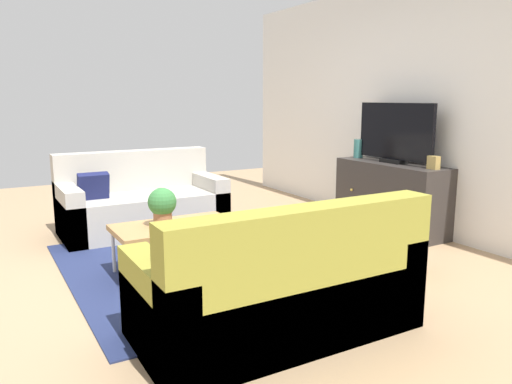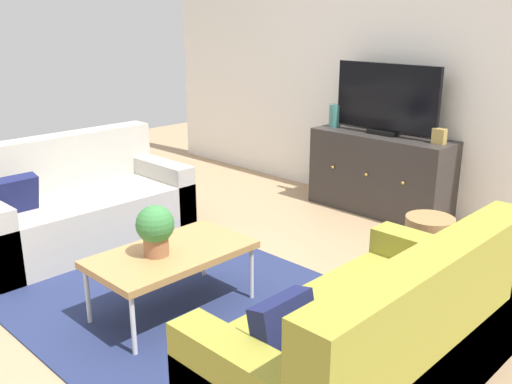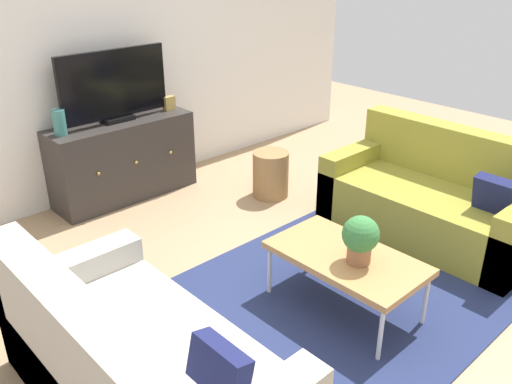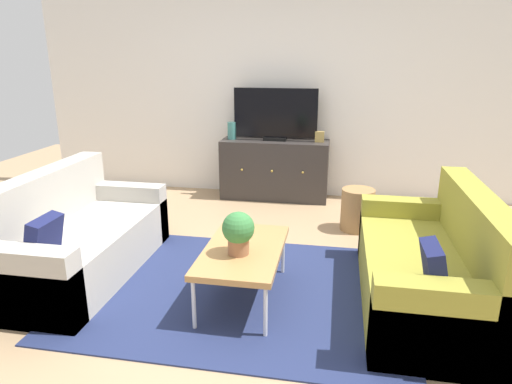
{
  "view_description": "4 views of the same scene",
  "coord_description": "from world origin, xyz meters",
  "px_view_note": "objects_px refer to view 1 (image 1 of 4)",
  "views": [
    {
      "loc": [
        3.81,
        -1.64,
        1.43
      ],
      "look_at": [
        0.0,
        0.53,
        0.6
      ],
      "focal_mm": 34.91,
      "sensor_mm": 36.0,
      "label": 1
    },
    {
      "loc": [
        2.65,
        -2.17,
        1.8
      ],
      "look_at": [
        0.0,
        0.53,
        0.6
      ],
      "focal_mm": 39.63,
      "sensor_mm": 36.0,
      "label": 2
    },
    {
      "loc": [
        -2.36,
        -2.0,
        2.22
      ],
      "look_at": [
        0.0,
        0.53,
        0.6
      ],
      "focal_mm": 37.69,
      "sensor_mm": 36.0,
      "label": 3
    },
    {
      "loc": [
        0.69,
        -3.21,
        1.77
      ],
      "look_at": [
        0.0,
        0.53,
        0.6
      ],
      "focal_mm": 31.56,
      "sensor_mm": 36.0,
      "label": 4
    }
  ],
  "objects_px": {
    "couch_right_side": "(282,292)",
    "mantel_clock": "(434,163)",
    "glass_vase": "(358,148)",
    "wicker_basket": "(394,246)",
    "flat_screen_tv": "(395,133)",
    "couch_left_side": "(140,205)",
    "coffee_table": "(175,228)",
    "potted_plant": "(162,205)",
    "tv_console": "(391,197)"
  },
  "relations": [
    {
      "from": "couch_left_side",
      "to": "couch_right_side",
      "type": "distance_m",
      "value": 2.87
    },
    {
      "from": "couch_right_side",
      "to": "mantel_clock",
      "type": "height_order",
      "value": "mantel_clock"
    },
    {
      "from": "couch_left_side",
      "to": "flat_screen_tv",
      "type": "height_order",
      "value": "flat_screen_tv"
    },
    {
      "from": "flat_screen_tv",
      "to": "mantel_clock",
      "type": "distance_m",
      "value": 0.61
    },
    {
      "from": "glass_vase",
      "to": "tv_console",
      "type": "bearing_deg",
      "value": -0.0
    },
    {
      "from": "potted_plant",
      "to": "wicker_basket",
      "type": "relative_size",
      "value": 0.71
    },
    {
      "from": "potted_plant",
      "to": "flat_screen_tv",
      "type": "xyz_separation_m",
      "value": [
        -0.12,
        2.65,
        0.48
      ]
    },
    {
      "from": "flat_screen_tv",
      "to": "mantel_clock",
      "type": "relative_size",
      "value": 7.93
    },
    {
      "from": "potted_plant",
      "to": "flat_screen_tv",
      "type": "distance_m",
      "value": 2.69
    },
    {
      "from": "glass_vase",
      "to": "wicker_basket",
      "type": "xyz_separation_m",
      "value": [
        1.56,
        -0.94,
        -0.63
      ]
    },
    {
      "from": "flat_screen_tv",
      "to": "wicker_basket",
      "type": "height_order",
      "value": "flat_screen_tv"
    },
    {
      "from": "couch_right_side",
      "to": "glass_vase",
      "type": "relative_size",
      "value": 7.83
    },
    {
      "from": "glass_vase",
      "to": "wicker_basket",
      "type": "distance_m",
      "value": 1.93
    },
    {
      "from": "coffee_table",
      "to": "mantel_clock",
      "type": "bearing_deg",
      "value": 80.57
    },
    {
      "from": "couch_right_side",
      "to": "potted_plant",
      "type": "xyz_separation_m",
      "value": [
        -1.4,
        -0.25,
        0.3
      ]
    },
    {
      "from": "coffee_table",
      "to": "wicker_basket",
      "type": "distance_m",
      "value": 1.82
    },
    {
      "from": "glass_vase",
      "to": "mantel_clock",
      "type": "relative_size",
      "value": 1.67
    },
    {
      "from": "mantel_clock",
      "to": "wicker_basket",
      "type": "distance_m",
      "value": 1.2
    },
    {
      "from": "couch_left_side",
      "to": "mantel_clock",
      "type": "distance_m",
      "value": 3.09
    },
    {
      "from": "coffee_table",
      "to": "potted_plant",
      "type": "relative_size",
      "value": 3.17
    },
    {
      "from": "couch_left_side",
      "to": "wicker_basket",
      "type": "bearing_deg",
      "value": 31.16
    },
    {
      "from": "mantel_clock",
      "to": "wicker_basket",
      "type": "relative_size",
      "value": 0.29
    },
    {
      "from": "couch_left_side",
      "to": "potted_plant",
      "type": "relative_size",
      "value": 5.45
    },
    {
      "from": "tv_console",
      "to": "wicker_basket",
      "type": "bearing_deg",
      "value": -43.1
    },
    {
      "from": "potted_plant",
      "to": "tv_console",
      "type": "xyz_separation_m",
      "value": [
        -0.12,
        2.63,
        -0.21
      ]
    },
    {
      "from": "potted_plant",
      "to": "wicker_basket",
      "type": "distance_m",
      "value": 1.94
    },
    {
      "from": "coffee_table",
      "to": "wicker_basket",
      "type": "height_order",
      "value": "wicker_basket"
    },
    {
      "from": "coffee_table",
      "to": "potted_plant",
      "type": "bearing_deg",
      "value": -97.19
    },
    {
      "from": "couch_right_side",
      "to": "mantel_clock",
      "type": "bearing_deg",
      "value": 112.15
    },
    {
      "from": "coffee_table",
      "to": "flat_screen_tv",
      "type": "bearing_deg",
      "value": 92.91
    },
    {
      "from": "couch_left_side",
      "to": "flat_screen_tv",
      "type": "distance_m",
      "value": 2.86
    },
    {
      "from": "glass_vase",
      "to": "mantel_clock",
      "type": "height_order",
      "value": "glass_vase"
    },
    {
      "from": "couch_right_side",
      "to": "flat_screen_tv",
      "type": "height_order",
      "value": "flat_screen_tv"
    },
    {
      "from": "flat_screen_tv",
      "to": "wicker_basket",
      "type": "distance_m",
      "value": 1.63
    },
    {
      "from": "glass_vase",
      "to": "wicker_basket",
      "type": "height_order",
      "value": "glass_vase"
    },
    {
      "from": "flat_screen_tv",
      "to": "mantel_clock",
      "type": "xyz_separation_m",
      "value": [
        0.55,
        -0.02,
        -0.25
      ]
    },
    {
      "from": "tv_console",
      "to": "wicker_basket",
      "type": "xyz_separation_m",
      "value": [
        1.01,
        -0.94,
        -0.15
      ]
    },
    {
      "from": "coffee_table",
      "to": "tv_console",
      "type": "height_order",
      "value": "tv_console"
    },
    {
      "from": "couch_right_side",
      "to": "potted_plant",
      "type": "relative_size",
      "value": 5.45
    },
    {
      "from": "couch_left_side",
      "to": "potted_plant",
      "type": "height_order",
      "value": "couch_left_side"
    },
    {
      "from": "potted_plant",
      "to": "tv_console",
      "type": "height_order",
      "value": "tv_console"
    },
    {
      "from": "coffee_table",
      "to": "glass_vase",
      "type": "relative_size",
      "value": 4.56
    },
    {
      "from": "coffee_table",
      "to": "mantel_clock",
      "type": "height_order",
      "value": "mantel_clock"
    },
    {
      "from": "glass_vase",
      "to": "wicker_basket",
      "type": "relative_size",
      "value": 0.49
    },
    {
      "from": "flat_screen_tv",
      "to": "wicker_basket",
      "type": "relative_size",
      "value": 2.33
    },
    {
      "from": "mantel_clock",
      "to": "wicker_basket",
      "type": "xyz_separation_m",
      "value": [
        0.46,
        -0.94,
        -0.59
      ]
    },
    {
      "from": "couch_right_side",
      "to": "coffee_table",
      "type": "bearing_deg",
      "value": -173.7
    },
    {
      "from": "wicker_basket",
      "to": "couch_right_side",
      "type": "bearing_deg",
      "value": -70.46
    },
    {
      "from": "flat_screen_tv",
      "to": "glass_vase",
      "type": "height_order",
      "value": "flat_screen_tv"
    },
    {
      "from": "couch_right_side",
      "to": "flat_screen_tv",
      "type": "distance_m",
      "value": 2.94
    }
  ]
}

